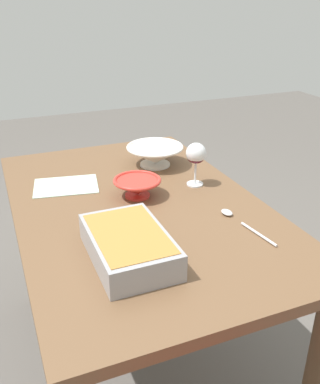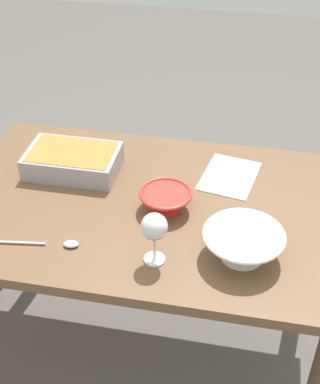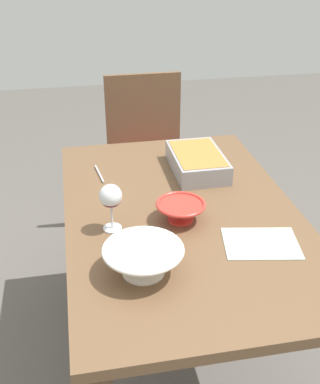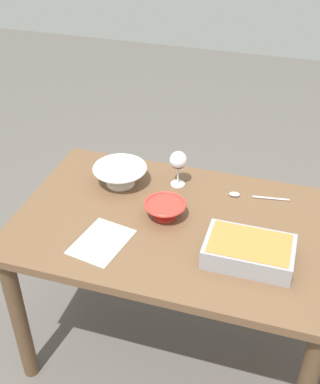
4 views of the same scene
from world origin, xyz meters
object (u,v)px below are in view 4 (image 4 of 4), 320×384
object	(u,v)px
mixing_bowl	(165,209)
napkin	(101,242)
casserole_dish	(249,250)
small_bowl	(120,174)
serving_spoon	(247,196)
dining_table	(176,243)
wine_glass	(178,162)

from	to	relation	value
mixing_bowl	napkin	bearing A→B (deg)	-130.06
casserole_dish	napkin	distance (m)	0.53
small_bowl	casserole_dish	bearing A→B (deg)	-27.65
small_bowl	serving_spoon	distance (m)	0.54
napkin	mixing_bowl	bearing A→B (deg)	49.94
dining_table	serving_spoon	xyz separation A→B (m)	(0.23, 0.24, 0.12)
serving_spoon	napkin	xyz separation A→B (m)	(-0.46, -0.44, -0.01)
serving_spoon	napkin	distance (m)	0.64
wine_glass	napkin	bearing A→B (deg)	-110.83
dining_table	wine_glass	xyz separation A→B (m)	(-0.06, 0.25, 0.23)
napkin	wine_glass	bearing A→B (deg)	69.17
dining_table	napkin	world-z (taller)	napkin
mixing_bowl	small_bowl	size ratio (longest dim) A/B	0.72
small_bowl	serving_spoon	size ratio (longest dim) A/B	0.94
wine_glass	mixing_bowl	xyz separation A→B (m)	(0.01, -0.23, -0.08)
wine_glass	serving_spoon	xyz separation A→B (m)	(0.30, -0.00, -0.11)
dining_table	napkin	xyz separation A→B (m)	(-0.23, -0.20, 0.11)
serving_spoon	mixing_bowl	bearing A→B (deg)	-141.66
mixing_bowl	casserole_dish	bearing A→B (deg)	-23.00
napkin	casserole_dish	bearing A→B (deg)	7.14
napkin	small_bowl	bearing A→B (deg)	100.30
dining_table	small_bowl	world-z (taller)	small_bowl
dining_table	casserole_dish	world-z (taller)	casserole_dish
dining_table	mixing_bowl	world-z (taller)	mixing_bowl
dining_table	small_bowl	bearing A→B (deg)	148.78
wine_glass	casserole_dish	distance (m)	0.52
dining_table	serving_spoon	size ratio (longest dim) A/B	5.11
mixing_bowl	napkin	world-z (taller)	mixing_bowl
wine_glass	small_bowl	world-z (taller)	wine_glass
dining_table	casserole_dish	xyz separation A→B (m)	(0.29, -0.13, 0.15)
small_bowl	napkin	xyz separation A→B (m)	(0.07, -0.38, -0.05)
wine_glass	mixing_bowl	world-z (taller)	wine_glass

